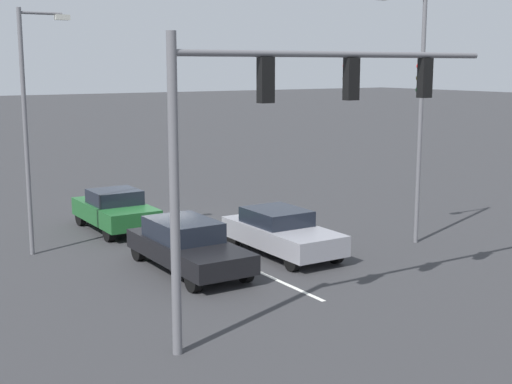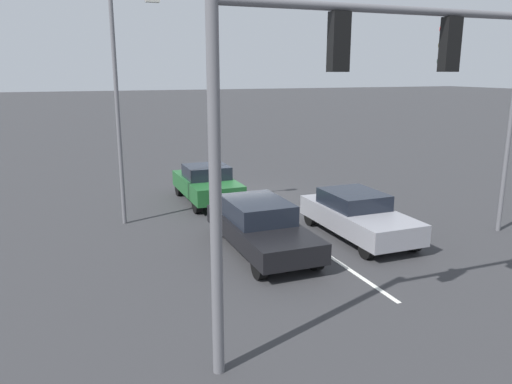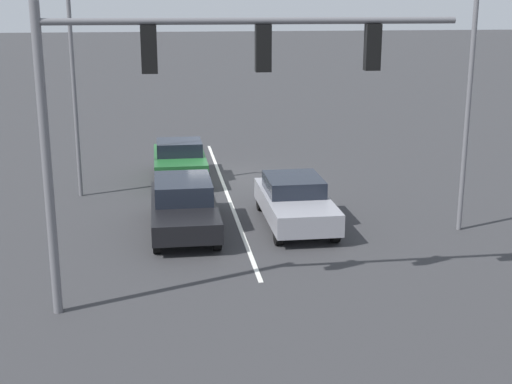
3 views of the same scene
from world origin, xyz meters
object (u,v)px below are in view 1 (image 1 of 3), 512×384
object	(u,v)px
car_black_midlane_front	(187,245)
street_lamp_left_shoulder	(416,101)
traffic_signal_gantry	(289,114)
car_gray_leftlane_front	(281,232)
street_lamp_right_shoulder	(30,116)
car_darkgreen_midlane_second	(115,210)

from	to	relation	value
car_black_midlane_front	street_lamp_left_shoulder	bearing A→B (deg)	171.35
traffic_signal_gantry	street_lamp_left_shoulder	bearing A→B (deg)	-152.21
car_gray_leftlane_front	street_lamp_left_shoulder	world-z (taller)	street_lamp_left_shoulder
car_black_midlane_front	car_gray_leftlane_front	world-z (taller)	car_black_midlane_front
car_gray_leftlane_front	street_lamp_right_shoulder	xyz separation A→B (m)	(6.47, -4.13, 3.61)
street_lamp_right_shoulder	street_lamp_left_shoulder	world-z (taller)	street_lamp_left_shoulder
car_gray_leftlane_front	street_lamp_right_shoulder	world-z (taller)	street_lamp_right_shoulder
car_darkgreen_midlane_second	street_lamp_left_shoulder	xyz separation A→B (m)	(-7.61, 7.06, 3.95)
street_lamp_right_shoulder	street_lamp_left_shoulder	xyz separation A→B (m)	(-10.88, 5.32, 0.38)
traffic_signal_gantry	street_lamp_left_shoulder	world-z (taller)	street_lamp_left_shoulder
car_black_midlane_front	street_lamp_right_shoulder	world-z (taller)	street_lamp_right_shoulder
traffic_signal_gantry	car_gray_leftlane_front	bearing A→B (deg)	-123.07
car_darkgreen_midlane_second	street_lamp_right_shoulder	bearing A→B (deg)	28.01
street_lamp_right_shoulder	car_black_midlane_front	bearing A→B (deg)	127.46
car_gray_leftlane_front	car_black_midlane_front	bearing A→B (deg)	0.26
traffic_signal_gantry	street_lamp_left_shoulder	distance (m)	8.93
car_gray_leftlane_front	street_lamp_right_shoulder	distance (m)	8.48
car_black_midlane_front	traffic_signal_gantry	size ratio (longest dim) A/B	0.56
street_lamp_right_shoulder	traffic_signal_gantry	bearing A→B (deg)	107.49
car_black_midlane_front	car_darkgreen_midlane_second	size ratio (longest dim) A/B	1.17
car_black_midlane_front	street_lamp_right_shoulder	xyz separation A→B (m)	(3.18, -4.14, 3.58)
street_lamp_left_shoulder	car_gray_leftlane_front	bearing A→B (deg)	-15.06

